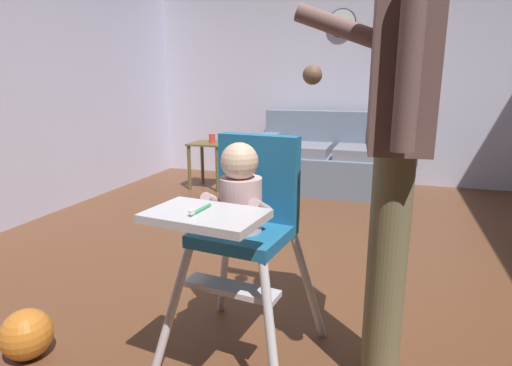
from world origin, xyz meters
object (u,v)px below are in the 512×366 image
Objects in this scene: couch at (334,160)px; toy_ball at (27,334)px; side_table at (209,155)px; sippy_cup at (212,138)px; high_chair at (244,210)px; wall_clock at (342,23)px; adult_standing at (394,144)px.

toy_ball is (-0.87, -3.44, -0.22)m from couch.
side_table is 5.20× the size of sippy_cup.
high_chair is 3.07m from sippy_cup.
couch is at bearing -85.09° from wall_clock.
high_chair is 0.57× the size of adult_standing.
sippy_cup is (0.04, 0.00, 0.19)m from side_table.
adult_standing is 7.71× the size of toy_ball.
adult_standing reaches higher than side_table.
toy_ball is 3.14m from sippy_cup.
couch reaches higher than side_table.
wall_clock is (1.33, 0.84, 1.47)m from side_table.
wall_clock reaches higher than adult_standing.
toy_ball is 0.68× the size of wall_clock.
adult_standing reaches higher than sippy_cup.
adult_standing reaches higher than couch.
couch is 3.29× the size of side_table.
wall_clock is at bearing 33.29° from sippy_cup.
wall_clock reaches higher than high_chair.
adult_standing is (0.56, 0.04, 0.29)m from high_chair.
side_table is at bearing 180.00° from sippy_cup.
sippy_cup is (-0.46, 3.07, 0.46)m from toy_ball.
couch is 1.59m from wall_clock.
side_table is 2.15m from wall_clock.
toy_ball is (-0.90, -0.32, -0.56)m from high_chair.
adult_standing is 5.28× the size of wall_clock.
high_chair is 3.79m from wall_clock.
sippy_cup reaches higher than side_table.
sippy_cup is at bearing -74.53° from couch.
side_table is at bearing -147.54° from wall_clock.
side_table is 0.19m from sippy_cup.
adult_standing is 3.25× the size of side_table.
wall_clock reaches higher than sippy_cup.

